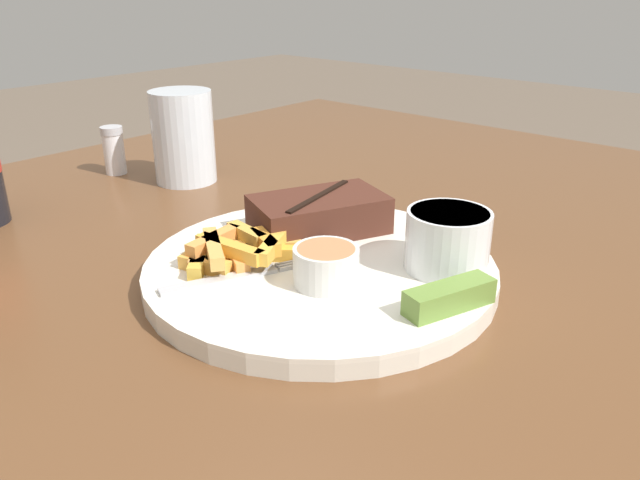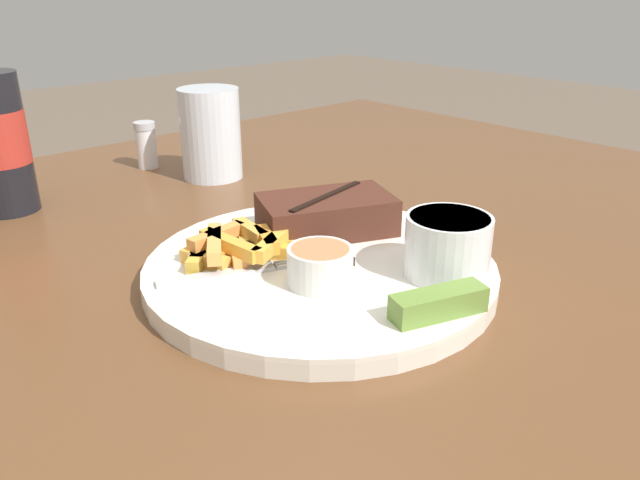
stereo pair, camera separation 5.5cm
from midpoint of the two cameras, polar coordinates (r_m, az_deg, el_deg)
The scene contains 11 objects.
dining_table at distance 0.60m, azimuth -2.65°, elevation -10.06°, with size 1.32×1.17×0.77m.
dinner_plate at distance 0.56m, azimuth -2.80°, elevation -2.80°, with size 0.31×0.31×0.02m.
steak_portion at distance 0.61m, azimuth -2.66°, elevation 2.32°, with size 0.15×0.12×0.04m.
fries_pile at distance 0.56m, azimuth -10.52°, elevation -0.91°, with size 0.12×0.10×0.02m.
coleslaw_cup at distance 0.53m, azimuth 8.77°, elevation 0.22°, with size 0.07×0.07×0.05m.
dipping_sauce_cup at distance 0.51m, azimuth -2.53°, elevation -2.30°, with size 0.05×0.05×0.03m.
pickle_spear at distance 0.48m, azimuth 8.83°, elevation -5.07°, with size 0.08×0.05×0.02m.
fork_utensil at distance 0.53m, azimuth -11.02°, elevation -3.45°, with size 0.13×0.06×0.00m.
knife_utensil at distance 0.59m, azimuth -3.84°, elevation -0.05°, with size 0.05×0.16×0.01m.
drinking_glass at distance 0.84m, azimuth -14.25°, elevation 9.10°, with size 0.08×0.08×0.12m.
salt_shaker at distance 0.91m, azimuth -20.01°, elevation 7.72°, with size 0.03×0.03×0.07m.
Camera 1 is at (-0.38, -0.33, 1.02)m, focal length 35.00 mm.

